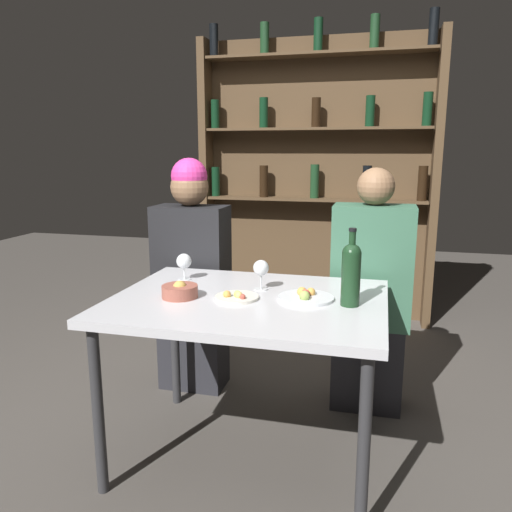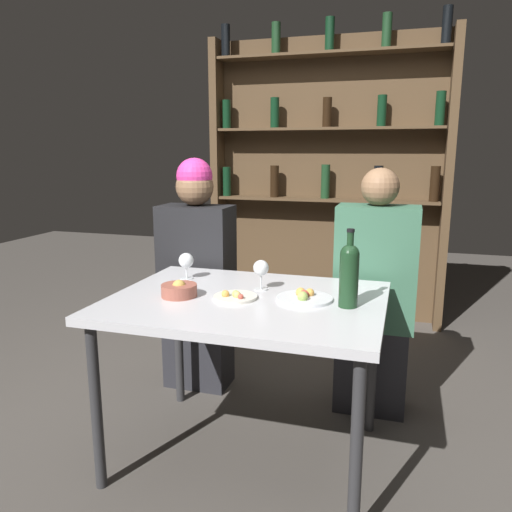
% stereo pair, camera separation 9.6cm
% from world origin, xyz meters
% --- Properties ---
extents(ground_plane, '(10.00, 10.00, 0.00)m').
position_xyz_m(ground_plane, '(0.00, 0.00, 0.00)').
color(ground_plane, '#47423D').
extents(dining_table, '(1.12, 0.86, 0.73)m').
position_xyz_m(dining_table, '(0.00, 0.00, 0.66)').
color(dining_table, silver).
rests_on(dining_table, ground_plane).
extents(wine_rack_wall, '(1.82, 0.21, 2.28)m').
position_xyz_m(wine_rack_wall, '(0.00, 2.02, 1.17)').
color(wine_rack_wall, '#4C3823').
rests_on(wine_rack_wall, ground_plane).
extents(wine_bottle, '(0.07, 0.07, 0.31)m').
position_xyz_m(wine_bottle, '(0.41, -0.00, 0.87)').
color(wine_bottle, '#19381E').
rests_on(wine_bottle, dining_table).
extents(wine_glass_0, '(0.07, 0.07, 0.13)m').
position_xyz_m(wine_glass_0, '(0.02, 0.13, 0.82)').
color(wine_glass_0, silver).
rests_on(wine_glass_0, dining_table).
extents(wine_glass_1, '(0.07, 0.07, 0.12)m').
position_xyz_m(wine_glass_1, '(-0.37, 0.21, 0.81)').
color(wine_glass_1, silver).
rests_on(wine_glass_1, dining_table).
extents(food_plate_0, '(0.23, 0.23, 0.05)m').
position_xyz_m(food_plate_0, '(0.23, 0.04, 0.74)').
color(food_plate_0, silver).
rests_on(food_plate_0, dining_table).
extents(food_plate_1, '(0.18, 0.18, 0.04)m').
position_xyz_m(food_plate_1, '(-0.04, -0.03, 0.74)').
color(food_plate_1, silver).
rests_on(food_plate_1, dining_table).
extents(snack_bowl, '(0.15, 0.15, 0.07)m').
position_xyz_m(snack_bowl, '(-0.28, -0.06, 0.76)').
color(snack_bowl, '#995142').
rests_on(snack_bowl, dining_table).
extents(seated_person_left, '(0.39, 0.22, 1.29)m').
position_xyz_m(seated_person_left, '(-0.48, 0.59, 0.63)').
color(seated_person_left, '#26262B').
rests_on(seated_person_left, ground_plane).
extents(seated_person_right, '(0.40, 0.22, 1.25)m').
position_xyz_m(seated_person_right, '(0.48, 0.59, 0.58)').
color(seated_person_right, '#26262B').
rests_on(seated_person_right, ground_plane).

